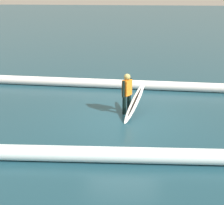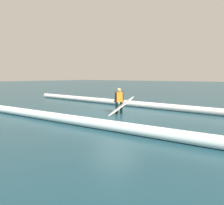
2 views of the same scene
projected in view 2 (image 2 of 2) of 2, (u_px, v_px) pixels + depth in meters
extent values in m
plane|color=#1A3F4C|center=(115.00, 114.00, 11.46)|extent=(161.05, 161.05, 0.00)
cylinder|color=black|center=(121.00, 108.00, 11.70)|extent=(0.14, 0.14, 0.66)
cylinder|color=black|center=(117.00, 108.00, 11.60)|extent=(0.14, 0.14, 0.66)
cube|color=orange|center=(119.00, 97.00, 11.58)|extent=(0.35, 0.39, 0.54)
sphere|color=#A1904A|center=(119.00, 90.00, 11.53)|extent=(0.22, 0.22, 0.22)
cylinder|color=black|center=(123.00, 97.00, 11.66)|extent=(0.09, 0.14, 0.57)
cylinder|color=black|center=(115.00, 97.00, 11.50)|extent=(0.09, 0.19, 0.57)
ellipsoid|color=white|center=(122.00, 106.00, 11.33)|extent=(0.82, 1.72, 0.98)
ellipsoid|color=black|center=(122.00, 106.00, 11.32)|extent=(0.55, 1.34, 0.80)
cylinder|color=white|center=(151.00, 105.00, 13.58)|extent=(23.12, 1.00, 0.40)
cylinder|color=white|center=(83.00, 121.00, 8.75)|extent=(15.76, 1.44, 0.40)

